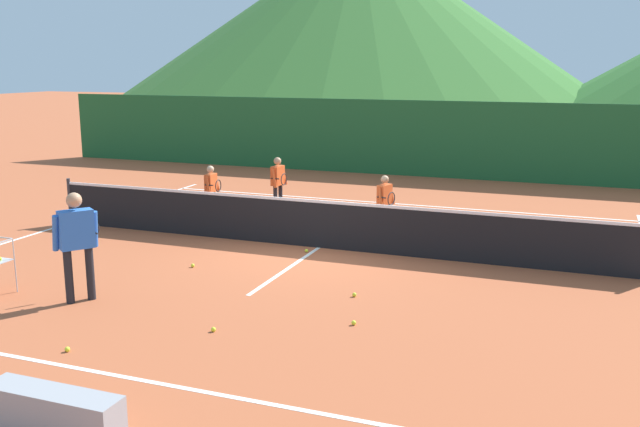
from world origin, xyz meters
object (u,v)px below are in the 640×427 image
instructor (77,237)px  student_0 (211,186)px  tennis_net (319,223)px  tennis_ball_1 (67,349)px  tennis_ball_3 (354,295)px  tennis_ball_2 (306,251)px  tennis_ball_0 (193,265)px  courtside_bench (54,412)px  tennis_ball_4 (213,329)px  tennis_ball_5 (354,323)px  student_1 (278,179)px  student_2 (385,199)px

instructor → student_0: instructor is taller
tennis_net → tennis_ball_1: 6.13m
tennis_net → instructor: (-2.32, -4.32, 0.53)m
tennis_ball_1 → tennis_ball_3: same height
tennis_net → student_0: (-3.42, 1.76, 0.25)m
tennis_ball_2 → tennis_ball_3: 2.78m
tennis_ball_0 → tennis_ball_1: (0.48, -3.89, 0.00)m
tennis_ball_0 → tennis_ball_3: size_ratio=1.00×
instructor → tennis_ball_1: bearing=-55.7°
tennis_ball_2 → tennis_ball_3: (1.70, -2.20, 0.00)m
student_0 → courtside_bench: size_ratio=0.83×
courtside_bench → tennis_ball_4: bearing=87.3°
tennis_ball_5 → tennis_ball_1: bearing=-145.0°
tennis_ball_4 → courtside_bench: size_ratio=0.05×
tennis_ball_2 → tennis_ball_0: bearing=-132.7°
student_0 → tennis_ball_1: size_ratio=18.27×
instructor → student_1: bearing=88.9°
tennis_ball_3 → student_1: bearing=124.6°
student_1 → student_2: bearing=-21.1°
tennis_net → student_1: bearing=127.2°
tennis_net → tennis_ball_4: (0.25, -4.72, -0.47)m
student_0 → tennis_ball_0: bearing=-65.4°
tennis_ball_4 → courtside_bench: (-0.14, -2.96, 0.20)m
tennis_ball_3 → tennis_ball_1: bearing=-129.4°
student_2 → tennis_ball_2: bearing=-114.9°
student_1 → tennis_ball_3: bearing=-55.4°
tennis_ball_4 → courtside_bench: courtside_bench is taller
student_1 → tennis_ball_1: bearing=-83.5°
tennis_ball_0 → courtside_bench: size_ratio=0.05×
tennis_ball_0 → tennis_ball_2: (1.55, 1.68, 0.00)m
tennis_net → courtside_bench: 7.69m
student_1 → student_2: student_1 is taller
student_1 → tennis_ball_1: (1.01, -8.86, -0.79)m
tennis_ball_0 → tennis_ball_2: size_ratio=1.00×
tennis_ball_5 → courtside_bench: (-1.87, -3.89, 0.20)m
student_2 → tennis_ball_2: (-0.98, -2.11, -0.73)m
student_0 → tennis_ball_0: size_ratio=18.27×
student_2 → tennis_ball_5: 5.63m
tennis_ball_2 → student_2: bearing=65.1°
tennis_ball_0 → tennis_ball_4: bearing=-54.1°
tennis_net → tennis_ball_1: size_ratio=181.31×
tennis_ball_1 → tennis_ball_3: size_ratio=1.00×
tennis_ball_1 → courtside_bench: (1.28, -1.69, 0.20)m
tennis_net → student_2: (0.88, 1.69, 0.26)m
student_2 → tennis_ball_3: 4.43m
instructor → tennis_net: bearing=61.8°
tennis_ball_0 → tennis_ball_4: (1.89, -2.62, 0.00)m
tennis_ball_0 → tennis_ball_4: size_ratio=1.00×
instructor → student_0: size_ratio=1.38×
tennis_ball_1 → tennis_ball_2: 5.67m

